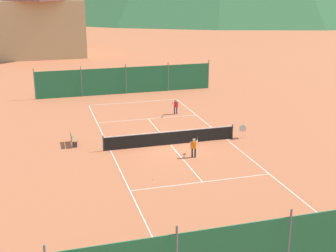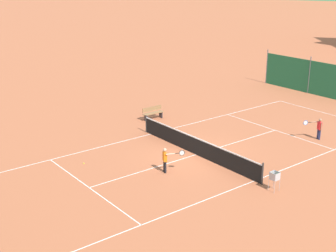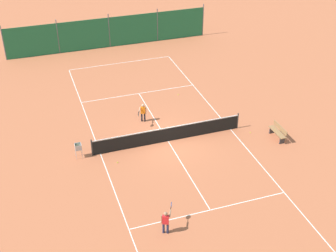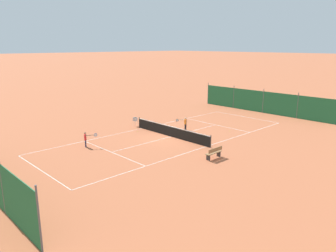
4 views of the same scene
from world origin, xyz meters
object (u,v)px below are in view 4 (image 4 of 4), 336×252
object	(u,v)px
tennis_ball_by_net_left	(209,151)
courtside_bench	(214,153)
player_far_baseline	(86,138)
player_near_service	(185,123)
ball_hopper	(135,120)
tennis_ball_service_box	(138,132)
tennis_net	(171,131)
tennis_ball_by_net_right	(230,131)

from	to	relation	value
tennis_ball_by_net_left	courtside_bench	world-z (taller)	courtside_bench
player_far_baseline	player_near_service	distance (m)	9.90
ball_hopper	courtside_bench	xyz separation A→B (m)	(-11.65, 1.88, -0.21)
player_far_baseline	courtside_bench	size ratio (longest dim) A/B	0.84
tennis_ball_service_box	tennis_net	bearing A→B (deg)	-160.95
player_near_service	ball_hopper	bearing A→B (deg)	29.58
player_near_service	tennis_ball_by_net_right	bearing A→B (deg)	-141.56
tennis_ball_service_box	ball_hopper	world-z (taller)	ball_hopper
player_far_baseline	tennis_ball_by_net_left	distance (m)	9.90
courtside_bench	player_far_baseline	bearing A→B (deg)	30.83
player_far_baseline	tennis_ball_by_net_right	size ratio (longest dim) A/B	19.02
tennis_ball_service_box	ball_hopper	bearing A→B (deg)	-32.46
tennis_ball_by_net_right	courtside_bench	size ratio (longest dim) A/B	0.04
tennis_ball_service_box	tennis_ball_by_net_right	distance (m)	8.77
tennis_ball_by_net_right	player_far_baseline	bearing A→B (deg)	67.69
player_near_service	tennis_ball_by_net_left	bearing A→B (deg)	149.66
tennis_net	player_near_service	xyz separation A→B (m)	(0.78, -2.64, 0.23)
tennis_net	ball_hopper	world-z (taller)	tennis_net
ball_hopper	player_near_service	bearing A→B (deg)	-150.42
player_far_baseline	tennis_ball_by_net_right	bearing A→B (deg)	-112.31
player_near_service	courtside_bench	size ratio (longest dim) A/B	0.83
player_near_service	tennis_ball_by_net_right	size ratio (longest dim) A/B	18.89
player_near_service	tennis_ball_service_box	xyz separation A→B (m)	(2.59, 3.80, -0.69)
tennis_net	player_far_baseline	distance (m)	7.55
tennis_net	player_far_baseline	size ratio (longest dim) A/B	7.31
tennis_ball_service_box	tennis_ball_by_net_right	world-z (taller)	same
player_far_baseline	tennis_ball_by_net_right	xyz separation A→B (m)	(-5.09, -12.40, -0.70)
player_near_service	tennis_ball_service_box	distance (m)	4.65
tennis_net	ball_hopper	distance (m)	5.31
tennis_ball_service_box	player_far_baseline	bearing A→B (deg)	98.11
courtside_bench	player_near_service	bearing A→B (deg)	-31.99
tennis_ball_by_net_left	tennis_ball_service_box	world-z (taller)	same
player_far_baseline	tennis_ball_service_box	size ratio (longest dim) A/B	19.02
player_near_service	ball_hopper	distance (m)	5.21
tennis_net	tennis_ball_service_box	world-z (taller)	tennis_net
tennis_ball_by_net_left	tennis_ball_service_box	size ratio (longest dim) A/B	1.00
player_near_service	tennis_ball_by_net_right	xyz separation A→B (m)	(-3.34, -2.65, -0.69)
tennis_ball_by_net_right	player_near_service	bearing A→B (deg)	38.44
player_near_service	player_far_baseline	bearing A→B (deg)	79.86
tennis_net	tennis_ball_by_net_left	distance (m)	5.15
player_near_service	tennis_ball_by_net_left	size ratio (longest dim) A/B	18.89
courtside_bench	tennis_ball_service_box	bearing A→B (deg)	-3.83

